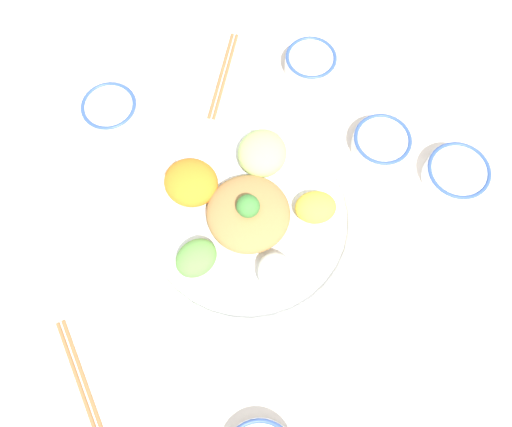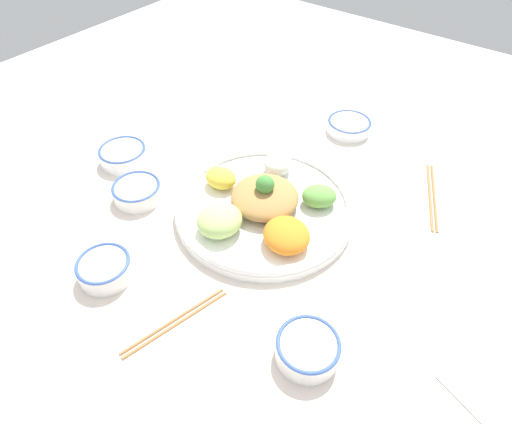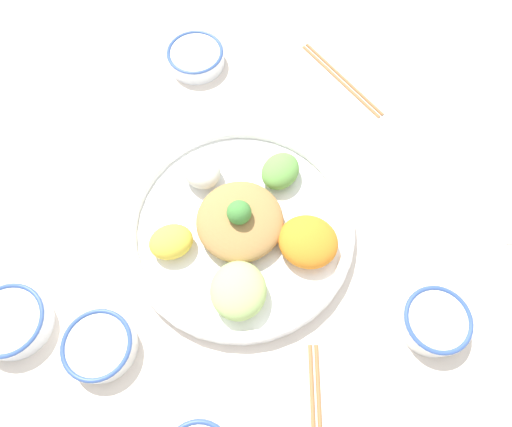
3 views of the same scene
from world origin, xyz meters
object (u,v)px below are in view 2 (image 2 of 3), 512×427
Objects in this scene: salad_platter at (264,205)px; chopsticks_pair_far at (175,321)px; rice_bowl_plain at (123,154)px; sauce_bowl_red at (308,348)px; chopsticks_pair_near at (432,195)px; sauce_bowl_far at (105,268)px; serving_spoon_main at (235,137)px; rice_bowl_blue at (349,125)px; serving_spoon_extra at (441,378)px; sauce_bowl_dark at (137,191)px.

salad_platter reaches higher than chopsticks_pair_far.
sauce_bowl_red is at bearing 165.96° from rice_bowl_plain.
salad_platter is at bearing 21.45° from chopsticks_pair_far.
salad_platter reaches higher than chopsticks_pair_near.
sauce_bowl_red is 0.49× the size of chopsticks_pair_near.
serving_spoon_main is (0.10, -0.52, -0.02)m from sauce_bowl_far.
rice_bowl_blue is 0.87× the size of serving_spoon_main.
serving_spoon_main is (0.28, -0.51, -0.00)m from chopsticks_pair_far.
chopsticks_pair_near is at bearing -7.48° from chopsticks_pair_far.
chopsticks_pair_near is (-0.68, -0.35, -0.02)m from rice_bowl_plain.
chopsticks_pair_far is (0.22, 0.09, -0.02)m from sauce_bowl_red.
sauce_bowl_far is at bearing 79.45° from rice_bowl_blue.
sauce_bowl_red is 0.42m from sauce_bowl_far.
rice_bowl_plain is at bearing 153.15° from serving_spoon_main.
sauce_bowl_red is 0.24m from chopsticks_pair_far.
rice_bowl_blue is 0.61m from rice_bowl_plain.
salad_platter is 2.92× the size of serving_spoon_main.
serving_spoon_extra is at bearing 163.91° from salad_platter.
rice_bowl_plain is 0.30m from serving_spoon_main.
serving_spoon_extra is (-0.42, -0.19, -0.00)m from chopsticks_pair_far.
chopsticks_pair_far is at bearing 97.03° from salad_platter.
sauce_bowl_dark is (0.26, 0.54, 0.00)m from rice_bowl_blue.
chopsticks_pair_near is at bearing -74.40° from serving_spoon_main.
sauce_bowl_dark is 0.23m from sauce_bowl_far.
serving_spoon_main is (0.24, -0.19, -0.02)m from salad_platter.
sauce_bowl_red is 0.79× the size of serving_spoon_main.
sauce_bowl_far reaches higher than chopsticks_pair_near.
salad_platter is 0.40m from rice_bowl_blue.
sauce_bowl_far is 0.18m from chopsticks_pair_far.
rice_bowl_plain is at bearing 74.13° from chopsticks_pair_far.
sauce_bowl_far is at bearing 121.37° from chopsticks_pair_near.
sauce_bowl_far is at bearing -164.32° from serving_spoon_main.
chopsticks_pair_far is at bearing 148.89° from sauce_bowl_dark.
serving_spoon_main is at bearing 174.67° from serving_spoon_extra.
sauce_bowl_red is 0.51× the size of chopsticks_pair_far.
chopsticks_pair_far is at bearing 149.70° from rice_bowl_plain.
sauce_bowl_dark is 0.15m from rice_bowl_plain.
sauce_bowl_dark is 0.73m from serving_spoon_extra.
sauce_bowl_red reaches higher than sauce_bowl_far.
rice_bowl_blue is 0.56× the size of chopsticks_pair_far.
salad_platter is 3.14× the size of serving_spoon_extra.
chopsticks_pair_near is 0.66m from chopsticks_pair_far.
rice_bowl_blue reaches higher than chopsticks_pair_far.
salad_platter is 0.35m from sauce_bowl_red.
chopsticks_pair_near is (-0.43, -0.62, -0.02)m from sauce_bowl_far.
sauce_bowl_dark reaches higher than serving_spoon_extra.
serving_spoon_main is at bearing 43.09° from chopsticks_pair_far.
rice_bowl_plain reaches higher than chopsticks_pair_far.
chopsticks_pair_near is (-0.29, 0.12, -0.02)m from rice_bowl_blue.
sauce_bowl_red reaches higher than chopsticks_pair_near.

